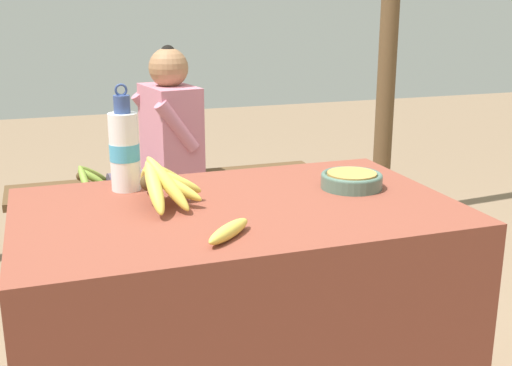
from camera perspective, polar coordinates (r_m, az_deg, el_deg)
market_counter at (r=1.83m, az=-1.62°, el=-13.13°), size 1.14×0.71×0.74m
banana_bunch_ripe at (r=1.68m, az=-8.27°, el=0.19°), size 0.17×0.29×0.14m
serving_bowl at (r=1.85m, az=8.49°, el=0.32°), size 0.18×0.18×0.05m
water_bottle at (r=1.83m, az=-11.62°, el=2.96°), size 0.08×0.08×0.30m
loose_banana_front at (r=1.44m, az=-2.43°, el=-4.29°), size 0.14×0.14×0.03m
wooden_bench at (r=3.14m, az=-7.60°, el=-0.99°), size 1.51×0.32×0.43m
seated_vendor at (r=3.03m, az=-8.40°, el=3.46°), size 0.44×0.41×1.07m
banana_bunch_green at (r=3.06m, az=-14.82°, el=0.63°), size 0.16×0.28×0.12m
support_post_far at (r=3.77m, az=11.88°, el=15.55°), size 0.10×0.10×2.52m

